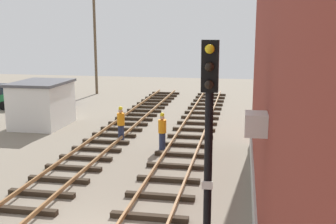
# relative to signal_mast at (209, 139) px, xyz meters

# --- Properties ---
(signal_mast) EXTENTS (0.36, 0.40, 5.67)m
(signal_mast) POSITION_rel_signal_mast_xyz_m (0.00, 0.00, 0.00)
(signal_mast) COLOR black
(signal_mast) RESTS_ON ground
(control_hut) EXTENTS (3.00, 3.80, 2.76)m
(control_hut) POSITION_rel_signal_mast_xyz_m (-11.38, 14.43, -2.15)
(control_hut) COLOR silver
(control_hut) RESTS_ON ground
(parked_car_blue) EXTENTS (4.20, 2.04, 1.76)m
(parked_car_blue) POSITION_rel_signal_mast_xyz_m (-14.85, 21.46, -2.64)
(parked_car_blue) COLOR #23389E
(parked_car_blue) RESTS_ON ground
(utility_pole_far) EXTENTS (1.80, 0.24, 8.97)m
(utility_pole_far) POSITION_rel_signal_mast_xyz_m (-12.57, 27.34, 1.14)
(utility_pole_far) COLOR brown
(utility_pole_far) RESTS_ON ground
(track_worker_foreground) EXTENTS (0.40, 0.40, 1.87)m
(track_worker_foreground) POSITION_rel_signal_mast_xyz_m (-3.15, 10.74, -2.61)
(track_worker_foreground) COLOR #262D4C
(track_worker_foreground) RESTS_ON ground
(track_worker_distant) EXTENTS (0.40, 0.40, 1.87)m
(track_worker_distant) POSITION_rel_signal_mast_xyz_m (-5.64, 11.98, -2.61)
(track_worker_distant) COLOR #262D4C
(track_worker_distant) RESTS_ON ground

